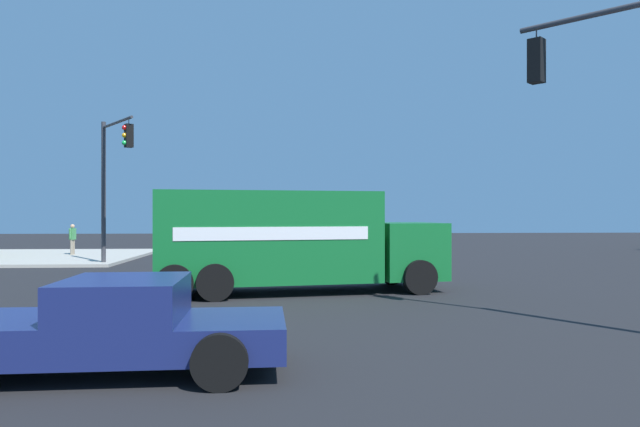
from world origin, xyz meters
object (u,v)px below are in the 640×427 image
Objects in this scene: delivery_truck at (291,240)px; pickup_navy at (110,323)px; pedestrian_near_corner at (73,237)px; traffic_light_primary at (111,170)px.

delivery_truck is 8.90m from pickup_navy.
pedestrian_near_corner is (-14.49, -11.58, -0.49)m from delivery_truck.
traffic_light_primary reaches higher than pedestrian_near_corner.
pickup_navy is 3.25× the size of pedestrian_near_corner.
delivery_truck is at bearing 42.20° from traffic_light_primary.
delivery_truck reaches higher than pickup_navy.
traffic_light_primary is 3.90× the size of pedestrian_near_corner.
delivery_truck is 5.35× the size of pedestrian_near_corner.
delivery_truck is 11.90m from traffic_light_primary.
delivery_truck is 1.37× the size of traffic_light_primary.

